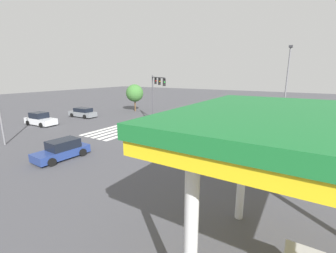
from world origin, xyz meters
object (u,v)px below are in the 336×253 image
pedestrian (246,123)px  tree_corner_a (135,93)px  car_4 (83,113)px  car_1 (262,162)px  car_2 (40,119)px  traffic_signal_mast (156,87)px  car_5 (62,150)px  fire_hydrant (198,168)px  street_light_pole_a (287,83)px

pedestrian → tree_corner_a: size_ratio=0.34×
car_4 → pedestrian: bearing=-171.9°
car_1 → car_2: car_2 is taller
traffic_signal_mast → car_5: (14.86, 1.16, -4.15)m
car_5 → pedestrian: 19.80m
pedestrian → fire_hydrant: 13.95m
pedestrian → tree_corner_a: tree_corner_a is taller
car_2 → car_4: 6.63m
street_light_pole_a → car_4: bearing=-77.0°
traffic_signal_mast → car_5: size_ratio=1.52×
car_2 → traffic_signal_mast: bearing=32.5°
traffic_signal_mast → car_1: bearing=13.8°
car_5 → fire_hydrant: size_ratio=4.92×
car_2 → pedestrian: 26.24m
car_1 → fire_hydrant: 4.43m
car_2 → fire_hydrant: (2.77, 23.97, -0.32)m
tree_corner_a → fire_hydrant: (18.34, 20.85, -2.82)m
car_5 → street_light_pole_a: bearing=146.3°
traffic_signal_mast → car_2: (9.07, -12.37, -4.10)m
car_1 → tree_corner_a: bearing=150.4°
fire_hydrant → car_2: bearing=-96.6°
pedestrian → tree_corner_a: (-4.40, -20.63, 2.33)m
car_2 → street_light_pole_a: 30.70m
tree_corner_a → car_2: bearing=-11.3°
car_5 → car_1: bearing=115.0°
car_1 → fire_hydrant: size_ratio=5.71×
car_5 → tree_corner_a: tree_corner_a is taller
car_1 → car_2: (-0.10, -27.49, 0.06)m
traffic_signal_mast → car_4: bearing=-123.8°
car_1 → street_light_pole_a: (-13.04, -0.07, 4.94)m
car_4 → pedestrian: size_ratio=2.86×
car_4 → fire_hydrant: bearing=155.9°
traffic_signal_mast → car_2: 15.88m
car_1 → tree_corner_a: 29.09m
pedestrian → car_1: bearing=61.5°
car_1 → car_4: size_ratio=1.04×
tree_corner_a → fire_hydrant: 27.91m
tree_corner_a → street_light_pole_a: bearing=83.8°
car_1 → pedestrian: (-11.27, -3.74, 0.24)m
car_2 → car_5: bearing=-26.9°
car_5 → car_4: bearing=-129.7°
car_4 → street_light_pole_a: bearing=-169.7°
traffic_signal_mast → car_2: traffic_signal_mast is taller
street_light_pole_a → fire_hydrant: 16.90m
car_2 → car_5: 14.72m
car_5 → tree_corner_a: 23.90m
tree_corner_a → pedestrian: bearing=78.0°
car_1 → fire_hydrant: bearing=-139.7°
car_1 → car_2: bearing=-177.1°
street_light_pole_a → fire_hydrant: size_ratio=11.14×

